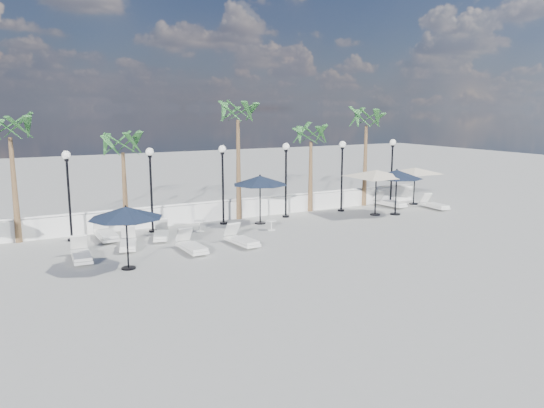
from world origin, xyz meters
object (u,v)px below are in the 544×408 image
lounger_5 (242,239)px  parasol_cream_sq_a (377,170)px  lounger_6 (390,202)px  parasol_navy_mid (260,181)px  parasol_navy_left (126,213)px  lounger_0 (128,243)px  lounger_4 (191,246)px  lounger_1 (81,254)px  lounger_7 (434,205)px  parasol_navy_right (397,174)px  lounger_2 (106,233)px  lounger_3 (161,234)px  parasol_cream_sq_b (415,168)px

lounger_5 → parasol_cream_sq_a: 9.46m
lounger_6 → parasol_navy_mid: parasol_navy_mid is taller
lounger_6 → parasol_navy_left: bearing=-170.1°
lounger_0 → lounger_6: bearing=22.8°
lounger_4 → lounger_5: size_ratio=1.00×
lounger_1 → lounger_7: bearing=8.2°
parasol_navy_right → parasol_cream_sq_a: parasol_cream_sq_a is taller
parasol_navy_left → parasol_cream_sq_a: size_ratio=0.49×
parasol_navy_mid → parasol_navy_left: bearing=-149.3°
lounger_0 → lounger_2: size_ratio=0.91×
lounger_2 → lounger_4: size_ratio=1.07×
lounger_2 → parasol_navy_left: size_ratio=0.84×
lounger_6 → parasol_navy_right: (-1.24, -1.89, 1.89)m
lounger_3 → lounger_5: lounger_5 is taller
parasol_cream_sq_b → lounger_0: bearing=-172.9°
lounger_0 → lounger_7: 17.20m
lounger_6 → parasol_navy_mid: (-8.57, -0.46, 1.86)m
lounger_3 → lounger_7: lounger_7 is taller
lounger_1 → parasol_navy_left: 2.85m
parasol_navy_left → parasol_navy_mid: bearing=30.7°
lounger_7 → lounger_1: bearing=-172.1°
lounger_1 → lounger_4: 4.08m
lounger_3 → parasol_navy_right: (12.53, -0.66, 1.92)m
lounger_5 → parasol_navy_mid: bearing=46.2°
parasol_cream_sq_b → lounger_4: bearing=-165.9°
lounger_4 → parasol_navy_left: 3.41m
parasol_navy_mid → parasol_cream_sq_a: bearing=-9.0°
lounger_6 → parasol_cream_sq_b: size_ratio=0.46×
lounger_4 → parasol_navy_left: bearing=-160.6°
lounger_5 → parasol_navy_mid: parasol_navy_mid is taller
lounger_7 → parasol_navy_right: parasol_navy_right is taller
lounger_0 → parasol_navy_right: (14.16, 0.27, 1.91)m
lounger_2 → parasol_cream_sq_b: bearing=0.0°
lounger_6 → lounger_2: bearing=173.6°
lounger_2 → parasol_cream_sq_a: bearing=-5.9°
lounger_4 → lounger_0: bearing=138.9°
lounger_4 → parasol_cream_sq_b: parasol_cream_sq_b is taller
lounger_4 → lounger_7: bearing=6.0°
lounger_1 → parasol_cream_sq_b: size_ratio=0.43×
lounger_2 → parasol_navy_right: (14.64, -1.69, 1.88)m
lounger_1 → lounger_7: size_ratio=1.04×
lounger_5 → parasol_navy_mid: (2.59, 3.38, 1.88)m
lounger_5 → parasol_cream_sq_b: size_ratio=0.44×
parasol_cream_sq_a → parasol_cream_sq_b: parasol_cream_sq_a is taller
parasol_navy_mid → parasol_cream_sq_b: 10.38m
lounger_3 → lounger_4: (0.44, -2.60, 0.02)m
lounger_4 → lounger_6: (13.33, 3.83, 0.01)m
parasol_navy_left → parasol_cream_sq_b: parasol_cream_sq_b is taller
lounger_1 → lounger_6: (17.34, 3.07, 0.01)m
lounger_3 → lounger_6: size_ratio=0.91×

